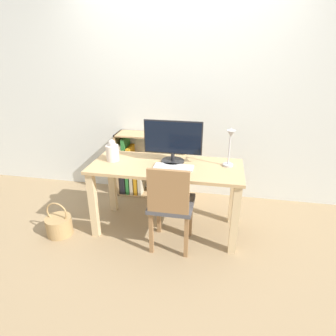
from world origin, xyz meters
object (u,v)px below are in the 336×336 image
object	(u,v)px
bookshelf	(140,168)
desk_lamp	(230,145)
vase	(112,152)
keyboard	(174,167)
monitor	(173,140)
basket	(59,225)
chair	(171,204)

from	to	relation	value
bookshelf	desk_lamp	bearing A→B (deg)	-32.04
vase	keyboard	bearing A→B (deg)	-6.45
desk_lamp	vase	bearing A→B (deg)	-179.09
monitor	keyboard	size ratio (longest dim) A/B	1.52
desk_lamp	bookshelf	distance (m)	1.40
desk_lamp	bookshelf	world-z (taller)	desk_lamp
basket	chair	bearing A→B (deg)	0.44
monitor	basket	xyz separation A→B (m)	(-1.11, -0.41, -0.85)
vase	desk_lamp	xyz separation A→B (m)	(1.14, 0.02, 0.14)
basket	vase	bearing A→B (deg)	32.94
monitor	basket	world-z (taller)	monitor
chair	bookshelf	world-z (taller)	chair
desk_lamp	bookshelf	xyz separation A→B (m)	(-1.07, 0.67, -0.61)
chair	basket	size ratio (longest dim) A/B	2.35
keyboard	basket	distance (m)	1.33
bookshelf	basket	world-z (taller)	bookshelf
chair	bookshelf	size ratio (longest dim) A/B	1.01
vase	desk_lamp	size ratio (longest dim) A/B	0.58
bookshelf	keyboard	bearing A→B (deg)	-53.28
monitor	desk_lamp	size ratio (longest dim) A/B	1.50
basket	bookshelf	bearing A→B (deg)	60.41
monitor	vase	size ratio (longest dim) A/B	2.61
monitor	chair	world-z (taller)	monitor
keyboard	chair	bearing A→B (deg)	-85.99
basket	monitor	bearing A→B (deg)	20.17
desk_lamp	basket	xyz separation A→B (m)	(-1.65, -0.35, -0.86)
monitor	bookshelf	size ratio (longest dim) A/B	0.66
bookshelf	chair	bearing A→B (deg)	-59.94
keyboard	desk_lamp	xyz separation A→B (m)	(0.50, 0.09, 0.22)
monitor	basket	size ratio (longest dim) A/B	1.54
desk_lamp	bookshelf	bearing A→B (deg)	147.96
keyboard	bookshelf	bearing A→B (deg)	126.72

